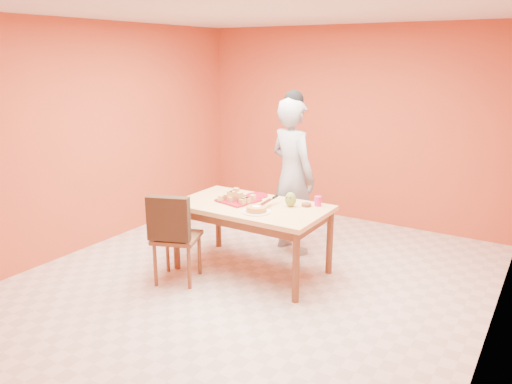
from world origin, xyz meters
The scene contains 17 objects.
floor centered at (0.00, 0.00, 0.00)m, with size 5.00×5.00×0.00m, color beige.
ceiling centered at (0.00, 0.00, 2.70)m, with size 5.00×5.00×0.00m, color silver.
wall_back centered at (0.00, 2.50, 1.35)m, with size 4.50×4.50×0.00m, color #B04228.
wall_left centered at (-2.25, 0.00, 1.35)m, with size 5.00×5.00×0.00m, color #B04228.
wall_right centered at (2.25, 0.00, 1.35)m, with size 5.00×5.00×0.00m, color #B04228.
dining_table centered at (-0.14, 0.17, 0.67)m, with size 1.60×0.90×0.76m.
dining_chair centered at (-0.68, -0.46, 0.50)m, with size 0.59×0.66×0.97m.
pastry_pile centered at (-0.34, 0.19, 0.84)m, with size 0.33×0.33×0.11m, color tan, non-canonical shape.
person centered at (-0.07, 0.94, 0.92)m, with size 0.67×0.44×1.84m, color gray.
pastry_platter centered at (-0.34, 0.19, 0.77)m, with size 0.37×0.37×0.02m, color maroon.
red_dinner_plate centered at (-0.27, 0.47, 0.77)m, with size 0.25×0.25×0.01m, color maroon.
white_cake_plate centered at (0.04, -0.04, 0.77)m, with size 0.29×0.29×0.01m, color silver.
sponge_cake centered at (0.04, -0.04, 0.80)m, with size 0.21×0.21×0.05m, color gold.
cake_server centered at (0.05, 0.14, 0.83)m, with size 0.05×0.26×0.01m, color silver.
egg_ornament centered at (0.24, 0.32, 0.84)m, with size 0.12×0.10×0.16m, color olive.
magenta_glass centered at (0.47, 0.49, 0.81)m, with size 0.07×0.07×0.10m, color #CF1F75.
checker_tin centered at (0.37, 0.42, 0.78)m, with size 0.10×0.10×0.03m, color #36180E.
Camera 1 is at (2.58, -4.12, 2.30)m, focal length 35.00 mm.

